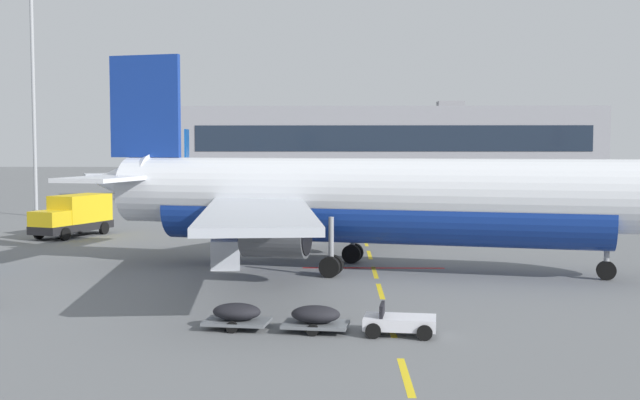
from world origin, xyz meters
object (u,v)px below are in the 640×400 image
Objects in this scene: airliner_foreground at (368,199)px; fuel_service_truck at (74,215)px; airliner_mid_left at (177,174)px; apron_light_mast_near at (32,48)px; uld_cargo_container at (225,255)px; baggage_train at (317,318)px.

fuel_service_truck is at bearing 143.70° from airliner_foreground.
apron_light_mast_near reaches higher than airliner_mid_left.
fuel_service_truck is 4.13× the size of uld_cargo_container.
airliner_foreground is 47.31m from apron_light_mast_near.
baggage_train is 4.86× the size of uld_cargo_container.
fuel_service_truck is 24.63m from apron_light_mast_near.
airliner_mid_left is at bearing 92.53° from fuel_service_truck.
airliner_mid_left is 35.12m from apron_light_mast_near.
uld_cargo_container is at bearing -54.58° from apron_light_mast_near.
apron_light_mast_near reaches higher than airliner_foreground.
airliner_mid_left is 82.26m from baggage_train.
airliner_foreground is 1.30× the size of apron_light_mast_near.
fuel_service_truck is (-21.74, 15.97, -2.30)m from airliner_foreground.
uld_cargo_container is 0.07× the size of apron_light_mast_near.
airliner_mid_left is at bearing 103.89° from uld_cargo_container.
uld_cargo_container is at bearing 110.32° from baggage_train.
uld_cargo_container is at bearing 177.60° from airliner_foreground.
airliner_mid_left is 48.93m from fuel_service_truck.
airliner_mid_left is at bearing 110.23° from airliner_foreground.
fuel_service_truck is at bearing -60.92° from apron_light_mast_near.
apron_light_mast_near is (-28.88, 47.75, 15.89)m from baggage_train.
apron_light_mast_near is at bearing 119.08° from fuel_service_truck.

